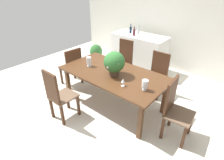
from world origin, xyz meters
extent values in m
plane|color=silver|center=(0.00, 0.00, 0.00)|extent=(7.04, 7.04, 0.00)
cube|color=silver|center=(0.00, 2.60, 1.30)|extent=(6.40, 0.10, 2.60)
cube|color=#4C2D19|center=(0.00, 0.07, 0.74)|extent=(2.07, 1.09, 0.03)
cube|color=#4C2D19|center=(-0.92, -0.36, 0.36)|extent=(0.07, 0.07, 0.73)
cube|color=#4C2D19|center=(0.92, -0.36, 0.36)|extent=(0.07, 0.07, 0.73)
cube|color=#4C2D19|center=(-0.92, 0.50, 0.36)|extent=(0.07, 0.07, 0.73)
cube|color=#4C2D19|center=(0.92, 0.50, 0.36)|extent=(0.07, 0.07, 0.73)
cube|color=#422616|center=(-0.62, 0.76, 0.22)|extent=(0.05, 0.05, 0.45)
cube|color=#422616|center=(-0.29, 0.79, 0.22)|extent=(0.05, 0.05, 0.45)
cube|color=#422616|center=(-0.65, 1.11, 0.22)|extent=(0.05, 0.05, 0.45)
cube|color=#422616|center=(-0.31, 1.14, 0.22)|extent=(0.05, 0.05, 0.45)
cube|color=brown|center=(-0.47, 0.95, 0.46)|extent=(0.44, 0.45, 0.03)
cube|color=#422616|center=(-0.48, 1.14, 0.77)|extent=(0.38, 0.07, 0.59)
cube|color=#422616|center=(0.29, 0.78, 0.22)|extent=(0.04, 0.04, 0.45)
cube|color=#422616|center=(0.65, 0.78, 0.22)|extent=(0.04, 0.04, 0.45)
cube|color=#422616|center=(0.29, 1.11, 0.22)|extent=(0.04, 0.04, 0.45)
cube|color=#422616|center=(0.64, 1.12, 0.22)|extent=(0.04, 0.04, 0.45)
cube|color=brown|center=(0.47, 0.95, 0.46)|extent=(0.44, 0.41, 0.03)
cube|color=#422616|center=(0.46, 1.13, 0.73)|extent=(0.40, 0.04, 0.50)
cube|color=#422616|center=(-0.30, -0.63, 0.22)|extent=(0.04, 0.04, 0.45)
cube|color=#422616|center=(-0.63, -0.63, 0.22)|extent=(0.04, 0.04, 0.45)
cube|color=#422616|center=(-0.30, -1.00, 0.22)|extent=(0.04, 0.04, 0.45)
cube|color=#422616|center=(-0.63, -1.00, 0.22)|extent=(0.04, 0.04, 0.45)
cube|color=brown|center=(-0.47, -0.81, 0.46)|extent=(0.41, 0.44, 0.03)
cube|color=#422616|center=(-0.47, -1.02, 0.75)|extent=(0.37, 0.04, 0.56)
cube|color=#422616|center=(-1.52, 0.28, 0.22)|extent=(0.05, 0.05, 0.45)
cube|color=#422616|center=(-1.56, -0.11, 0.22)|extent=(0.05, 0.05, 0.45)
cube|color=#422616|center=(-1.19, 0.24, 0.22)|extent=(0.05, 0.05, 0.45)
cube|color=#422616|center=(-1.22, -0.14, 0.22)|extent=(0.05, 0.05, 0.45)
cube|color=brown|center=(-1.37, 0.07, 0.46)|extent=(0.45, 0.50, 0.03)
cube|color=#422616|center=(-1.19, 0.05, 0.71)|extent=(0.08, 0.43, 0.48)
cube|color=#422616|center=(1.56, -0.11, 0.22)|extent=(0.05, 0.05, 0.45)
cube|color=#422616|center=(1.53, 0.27, 0.22)|extent=(0.05, 0.05, 0.45)
cube|color=#422616|center=(1.21, -0.13, 0.22)|extent=(0.05, 0.05, 0.45)
cube|color=#422616|center=(1.19, 0.24, 0.22)|extent=(0.05, 0.05, 0.45)
cube|color=brown|center=(1.37, 0.07, 0.46)|extent=(0.45, 0.48, 0.03)
cube|color=#422616|center=(1.18, 0.05, 0.76)|extent=(0.07, 0.42, 0.57)
cylinder|color=#4C3828|center=(0.07, 0.01, 0.82)|extent=(0.19, 0.19, 0.12)
sphere|color=#2D662D|center=(0.07, 0.01, 1.03)|extent=(0.39, 0.39, 0.39)
sphere|color=#DB9EB2|center=(0.06, -0.15, 0.97)|extent=(0.05, 0.05, 0.05)
sphere|color=#DB9EB2|center=(0.06, 0.16, 1.04)|extent=(0.04, 0.04, 0.04)
sphere|color=#DB9EB2|center=(0.23, 0.02, 1.05)|extent=(0.06, 0.06, 0.06)
sphere|color=#DB9EB2|center=(0.07, -0.17, 0.99)|extent=(0.05, 0.05, 0.05)
sphere|color=#DB9EB2|center=(0.21, -0.07, 1.06)|extent=(0.06, 0.06, 0.06)
cylinder|color=silver|center=(0.78, -0.08, 0.77)|extent=(0.07, 0.07, 0.01)
cylinder|color=silver|center=(0.78, -0.08, 0.80)|extent=(0.03, 0.03, 0.05)
cylinder|color=silver|center=(0.78, -0.08, 0.88)|extent=(0.10, 0.10, 0.12)
cylinder|color=silver|center=(-0.57, -0.03, 0.77)|extent=(0.09, 0.09, 0.01)
cylinder|color=silver|center=(-0.57, -0.03, 0.79)|extent=(0.03, 0.03, 0.04)
cylinder|color=silver|center=(-0.57, -0.03, 0.89)|extent=(0.10, 0.10, 0.15)
cylinder|color=silver|center=(0.44, -0.21, 0.76)|extent=(0.06, 0.06, 0.00)
cylinder|color=silver|center=(0.44, -0.21, 0.80)|extent=(0.01, 0.01, 0.07)
cone|color=silver|center=(0.44, -0.21, 0.87)|extent=(0.06, 0.06, 0.07)
cube|color=silver|center=(-0.59, 1.92, 0.50)|extent=(1.53, 0.69, 0.99)
cylinder|color=#0F1E38|center=(-0.92, 1.94, 1.08)|extent=(0.06, 0.06, 0.17)
cylinder|color=#0F1E38|center=(-0.92, 1.94, 1.20)|extent=(0.02, 0.02, 0.08)
cylinder|color=#511E28|center=(-0.69, 1.77, 1.08)|extent=(0.07, 0.07, 0.17)
cylinder|color=#511E28|center=(-0.69, 1.77, 1.20)|extent=(0.03, 0.03, 0.07)
cylinder|color=#B2BFB7|center=(-0.71, 2.02, 1.10)|extent=(0.08, 0.08, 0.21)
cylinder|color=#B2BFB7|center=(-0.71, 2.02, 1.23)|extent=(0.03, 0.03, 0.07)
cylinder|color=brown|center=(-1.85, 1.44, 0.10)|extent=(0.27, 0.27, 0.19)
ellipsoid|color=#2D662D|center=(-1.85, 1.44, 0.35)|extent=(0.39, 0.39, 0.43)
camera|label=1|loc=(1.96, -2.30, 2.36)|focal=28.56mm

